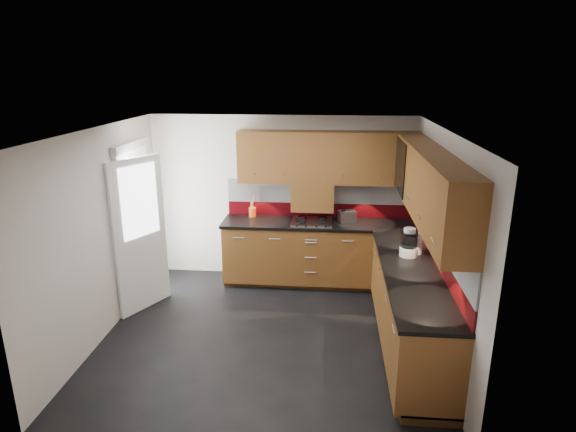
# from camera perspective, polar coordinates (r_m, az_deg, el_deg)

# --- Properties ---
(room) EXTENTS (4.00, 3.80, 2.64)m
(room) POSITION_cam_1_polar(r_m,az_deg,el_deg) (5.26, -2.63, 0.31)
(room) COLOR black
(base_cabinets) EXTENTS (2.70, 3.20, 0.95)m
(base_cabinets) POSITION_cam_1_polar(r_m,az_deg,el_deg) (6.27, 8.18, -7.39)
(base_cabinets) COLOR #5B2B14
(base_cabinets) RESTS_ON room
(countertop) EXTENTS (2.72, 3.22, 0.04)m
(countertop) POSITION_cam_1_polar(r_m,az_deg,el_deg) (6.07, 8.25, -3.30)
(countertop) COLOR black
(countertop) RESTS_ON base_cabinets
(backsplash) EXTENTS (2.70, 3.20, 0.54)m
(backsplash) POSITION_cam_1_polar(r_m,az_deg,el_deg) (6.21, 10.31, -0.12)
(backsplash) COLOR maroon
(backsplash) RESTS_ON countertop
(upper_cabinets) EXTENTS (2.50, 3.20, 0.72)m
(upper_cabinets) POSITION_cam_1_polar(r_m,az_deg,el_deg) (5.91, 10.30, 5.31)
(upper_cabinets) COLOR #5B2B14
(upper_cabinets) RESTS_ON room
(extractor_hood) EXTENTS (0.60, 0.33, 0.40)m
(extractor_hood) POSITION_cam_1_polar(r_m,az_deg,el_deg) (6.85, 2.94, 2.35)
(extractor_hood) COLOR #5B2B14
(extractor_hood) RESTS_ON room
(glass_cabinet) EXTENTS (0.32, 0.80, 0.66)m
(glass_cabinet) POSITION_cam_1_polar(r_m,az_deg,el_deg) (6.25, 14.50, 5.91)
(glass_cabinet) COLOR black
(glass_cabinet) RESTS_ON room
(back_door) EXTENTS (0.42, 1.19, 2.04)m
(back_door) POSITION_cam_1_polar(r_m,az_deg,el_deg) (6.55, -17.32, -1.36)
(back_door) COLOR white
(back_door) RESTS_ON room
(gas_hob) EXTENTS (0.57, 0.50, 0.04)m
(gas_hob) POSITION_cam_1_polar(r_m,az_deg,el_deg) (6.78, 2.85, -0.66)
(gas_hob) COLOR silver
(gas_hob) RESTS_ON countertop
(utensil_pot) EXTENTS (0.11, 0.11, 0.38)m
(utensil_pot) POSITION_cam_1_polar(r_m,az_deg,el_deg) (7.05, -4.24, 0.65)
(utensil_pot) COLOR #D94614
(utensil_pot) RESTS_ON countertop
(toaster) EXTENTS (0.27, 0.22, 0.17)m
(toaster) POSITION_cam_1_polar(r_m,az_deg,el_deg) (6.84, 7.01, -0.03)
(toaster) COLOR silver
(toaster) RESTS_ON countertop
(food_processor) EXTENTS (0.20, 0.20, 0.34)m
(food_processor) POSITION_cam_1_polar(r_m,az_deg,el_deg) (5.70, 14.12, -3.17)
(food_processor) COLOR white
(food_processor) RESTS_ON countertop
(paper_towel) EXTENTS (0.16, 0.16, 0.25)m
(paper_towel) POSITION_cam_1_polar(r_m,az_deg,el_deg) (5.81, 15.08, -3.15)
(paper_towel) COLOR white
(paper_towel) RESTS_ON countertop
(orange_cloth) EXTENTS (0.15, 0.14, 0.02)m
(orange_cloth) POSITION_cam_1_polar(r_m,az_deg,el_deg) (6.02, 13.98, -3.53)
(orange_cloth) COLOR #F94F1B
(orange_cloth) RESTS_ON countertop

